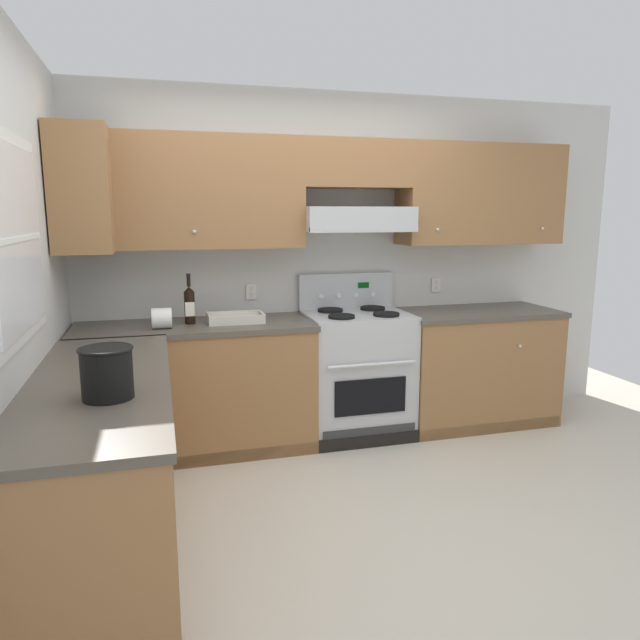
# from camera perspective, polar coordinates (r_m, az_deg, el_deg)

# --- Properties ---
(ground_plane) EXTENTS (7.04, 7.04, 0.00)m
(ground_plane) POSITION_cam_1_polar(r_m,az_deg,el_deg) (3.37, 3.25, -19.19)
(ground_plane) COLOR beige
(wall_back) EXTENTS (4.68, 0.57, 2.55)m
(wall_back) POSITION_cam_1_polar(r_m,az_deg,el_deg) (4.51, 2.14, 8.11)
(wall_back) COLOR silver
(wall_back) RESTS_ON ground_plane
(wall_left) EXTENTS (0.47, 4.00, 2.55)m
(wall_left) POSITION_cam_1_polar(r_m,az_deg,el_deg) (3.08, -27.40, 3.29)
(wall_left) COLOR silver
(wall_left) RESTS_ON ground_plane
(counter_back_run) EXTENTS (3.60, 0.65, 0.91)m
(counter_back_run) POSITION_cam_1_polar(r_m,az_deg,el_deg) (4.35, 0.65, -5.74)
(counter_back_run) COLOR olive
(counter_back_run) RESTS_ON ground_plane
(counter_left_run) EXTENTS (0.63, 1.91, 0.91)m
(counter_left_run) POSITION_cam_1_polar(r_m,az_deg,el_deg) (3.03, -20.19, -13.82)
(counter_left_run) COLOR olive
(counter_left_run) RESTS_ON ground_plane
(stove) EXTENTS (0.76, 0.62, 1.20)m
(stove) POSITION_cam_1_polar(r_m,az_deg,el_deg) (4.42, 3.62, -5.12)
(stove) COLOR #B7BABC
(stove) RESTS_ON ground_plane
(wine_bottle) EXTENTS (0.07, 0.07, 0.35)m
(wine_bottle) POSITION_cam_1_polar(r_m,az_deg,el_deg) (4.09, -12.64, 1.56)
(wine_bottle) COLOR black
(wine_bottle) RESTS_ON counter_back_run
(bowl) EXTENTS (0.38, 0.23, 0.06)m
(bowl) POSITION_cam_1_polar(r_m,az_deg,el_deg) (4.10, -8.25, 0.06)
(bowl) COLOR beige
(bowl) RESTS_ON counter_back_run
(bucket) EXTENTS (0.22, 0.22, 0.22)m
(bucket) POSITION_cam_1_polar(r_m,az_deg,el_deg) (2.55, -20.12, -4.76)
(bucket) COLOR black
(bucket) RESTS_ON counter_left_run
(paper_towel_roll) EXTENTS (0.13, 0.14, 0.14)m
(paper_towel_roll) POSITION_cam_1_polar(r_m,az_deg,el_deg) (3.98, -15.21, 0.16)
(paper_towel_roll) COLOR white
(paper_towel_roll) RESTS_ON counter_back_run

